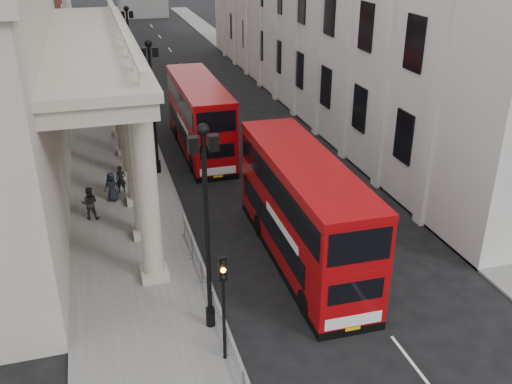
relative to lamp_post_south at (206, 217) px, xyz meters
name	(u,v)px	position (x,y,z in m)	size (l,w,h in m)	color
sidewalk_west	(111,128)	(-2.40, 26.00, -4.85)	(6.00, 140.00, 0.12)	slate
sidewalk_east	(309,111)	(14.10, 26.00, -4.85)	(3.00, 140.00, 0.12)	slate
kerb	(149,125)	(0.55, 26.00, -4.84)	(0.20, 140.00, 0.14)	slate
lamp_post_south	(206,217)	(0.00, 0.00, 0.00)	(1.05, 0.44, 8.32)	black
lamp_post_mid	(153,99)	(0.00, 16.00, 0.00)	(1.05, 0.44, 8.32)	black
lamp_post_north	(130,49)	(0.00, 32.00, 0.00)	(1.05, 0.44, 8.32)	black
traffic_light	(223,290)	(0.10, -2.02, -1.80)	(0.28, 0.33, 4.30)	black
crowd_barriers	(227,341)	(0.25, -1.77, -4.24)	(0.50, 18.75, 1.10)	gray
bus_near	(303,209)	(5.22, 3.82, -2.25)	(3.01, 11.82, 5.09)	#9A070A
bus_far	(199,115)	(3.43, 19.44, -2.35)	(2.81, 11.38, 4.91)	#A4070B
pedestrian_a	(121,179)	(-2.45, 13.61, -3.97)	(0.60, 0.40, 1.65)	black
pedestrian_b	(90,203)	(-4.28, 10.64, -3.88)	(0.89, 0.69, 1.83)	#282420
pedestrian_c	(112,187)	(-3.03, 12.58, -3.93)	(0.84, 0.55, 1.72)	black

